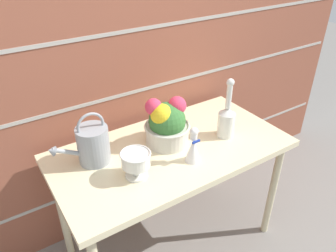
# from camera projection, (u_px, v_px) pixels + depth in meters

# --- Properties ---
(ground_plane) EXTENTS (12.00, 12.00, 0.00)m
(ground_plane) POSITION_uv_depth(u_px,v_px,m) (171.00, 240.00, 2.14)
(ground_plane) COLOR gray
(brick_wall) EXTENTS (3.60, 0.08, 2.20)m
(brick_wall) POSITION_uv_depth(u_px,v_px,m) (131.00, 60.00, 1.87)
(brick_wall) COLOR brown
(brick_wall) RESTS_ON ground_plane
(patio_table) EXTENTS (1.27, 0.66, 0.74)m
(patio_table) POSITION_uv_depth(u_px,v_px,m) (171.00, 159.00, 1.80)
(patio_table) COLOR beige
(patio_table) RESTS_ON ground_plane
(watering_can) EXTENTS (0.30, 0.16, 0.28)m
(watering_can) POSITION_uv_depth(u_px,v_px,m) (92.00, 144.00, 1.61)
(watering_can) COLOR #93999E
(watering_can) RESTS_ON patio_table
(crystal_pedestal_bowl) EXTENTS (0.15, 0.15, 0.13)m
(crystal_pedestal_bowl) POSITION_uv_depth(u_px,v_px,m) (136.00, 161.00, 1.51)
(crystal_pedestal_bowl) COLOR silver
(crystal_pedestal_bowl) RESTS_ON patio_table
(flower_planter) EXTENTS (0.25, 0.25, 0.27)m
(flower_planter) POSITION_uv_depth(u_px,v_px,m) (167.00, 123.00, 1.74)
(flower_planter) COLOR beige
(flower_planter) RESTS_ON patio_table
(glass_decanter) EXTENTS (0.09, 0.09, 0.35)m
(glass_decanter) POSITION_uv_depth(u_px,v_px,m) (227.00, 119.00, 1.80)
(glass_decanter) COLOR silver
(glass_decanter) RESTS_ON patio_table
(figurine_vase) EXTENTS (0.08, 0.08, 0.19)m
(figurine_vase) POSITION_uv_depth(u_px,v_px,m) (193.00, 148.00, 1.62)
(figurine_vase) COLOR white
(figurine_vase) RESTS_ON patio_table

